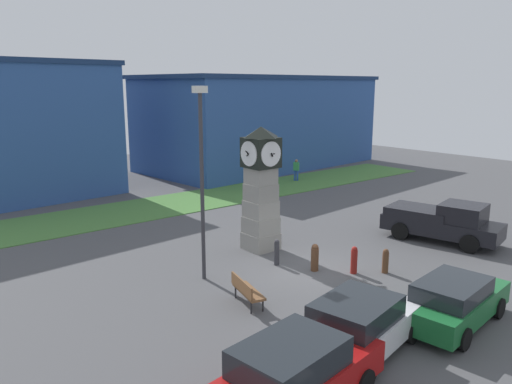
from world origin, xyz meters
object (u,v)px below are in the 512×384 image
object	(u,v)px
clock_tower	(261,188)
car_navy_sedan	(296,374)
car_near_tower	(360,325)
street_lamp_far_side	(202,172)
pickup_truck	(442,221)
pedestrian_near_bench	(296,169)
bench	(246,290)
bollard_near_tower	(385,261)
bollard_mid_row	(354,260)
car_by_building	(454,301)
bollard_far_row	(315,257)
bollard_end_row	(277,252)

from	to	relation	value
clock_tower	car_navy_sedan	xyz separation A→B (m)	(-6.35, -8.87, -1.88)
car_near_tower	street_lamp_far_side	distance (m)	7.64
pickup_truck	pedestrian_near_bench	xyz separation A→B (m)	(4.79, 14.60, -0.00)
car_near_tower	pedestrian_near_bench	xyz separation A→B (m)	(15.30, 18.49, 0.14)
bench	street_lamp_far_side	size ratio (longest dim) A/B	0.24
bollard_near_tower	pickup_truck	xyz separation A→B (m)	(5.23, 0.81, 0.45)
bollard_near_tower	car_navy_sedan	xyz separation A→B (m)	(-8.21, -3.72, 0.35)
clock_tower	bollard_mid_row	size ratio (longest dim) A/B	5.00
car_by_building	pedestrian_near_bench	world-z (taller)	pedestrian_near_bench
car_by_building	bench	xyz separation A→B (m)	(-3.95, 4.93, -0.22)
pickup_truck	car_near_tower	bearing A→B (deg)	-159.67
bollard_near_tower	street_lamp_far_side	bearing A→B (deg)	145.73
bollard_far_row	car_navy_sedan	xyz separation A→B (m)	(-6.29, -5.57, 0.29)
car_near_tower	car_navy_sedan	bearing A→B (deg)	-167.74
car_navy_sedan	car_near_tower	size ratio (longest dim) A/B	1.03
car_navy_sedan	street_lamp_far_side	xyz separation A→B (m)	(2.56, 7.57, 3.15)
bollard_near_tower	pickup_truck	world-z (taller)	pickup_truck
bollard_near_tower	bollard_far_row	distance (m)	2.66
car_near_tower	pedestrian_near_bench	distance (m)	24.00
car_by_building	bollard_far_row	bearing A→B (deg)	90.31
bollard_far_row	car_navy_sedan	bearing A→B (deg)	-138.51
bench	car_navy_sedan	bearing A→B (deg)	-116.31
car_navy_sedan	pedestrian_near_bench	bearing A→B (deg)	46.38
car_navy_sedan	pickup_truck	size ratio (longest dim) A/B	0.84
bollard_near_tower	pickup_truck	distance (m)	5.31
bollard_end_row	car_navy_sedan	size ratio (longest dim) A/B	0.23
pickup_truck	street_lamp_far_side	xyz separation A→B (m)	(-10.88, 3.04, 3.05)
clock_tower	car_near_tower	xyz separation A→B (m)	(-3.42, -8.24, -1.92)
bollard_end_row	pickup_truck	xyz separation A→B (m)	(7.86, -2.42, 0.39)
bollard_near_tower	bollard_mid_row	bearing A→B (deg)	143.41
clock_tower	bollard_end_row	distance (m)	3.01
street_lamp_far_side	bollard_far_row	bearing A→B (deg)	-28.19
car_by_building	pickup_truck	world-z (taller)	pickup_truck
clock_tower	bench	world-z (taller)	clock_tower
bollard_mid_row	bollard_end_row	bearing A→B (deg)	123.64
clock_tower	car_navy_sedan	bearing A→B (deg)	-125.57
pedestrian_near_bench	pickup_truck	bearing A→B (deg)	-108.18
clock_tower	bollard_mid_row	world-z (taller)	clock_tower
bollard_end_row	car_by_building	distance (m)	7.11
car_navy_sedan	car_by_building	xyz separation A→B (m)	(6.33, -0.12, -0.08)
car_navy_sedan	bench	size ratio (longest dim) A/B	2.71
bollard_mid_row	pickup_truck	bearing A→B (deg)	0.86
pedestrian_near_bench	bench	bearing A→B (deg)	-137.91
bollard_near_tower	bench	world-z (taller)	bollard_near_tower
clock_tower	bench	xyz separation A→B (m)	(-3.97, -4.06, -2.18)
bollard_end_row	pickup_truck	distance (m)	8.24
bollard_end_row	car_navy_sedan	xyz separation A→B (m)	(-5.57, -6.95, 0.29)
clock_tower	pickup_truck	distance (m)	8.50
car_near_tower	bench	bearing A→B (deg)	97.45
bollard_far_row	bench	world-z (taller)	bollard_far_row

